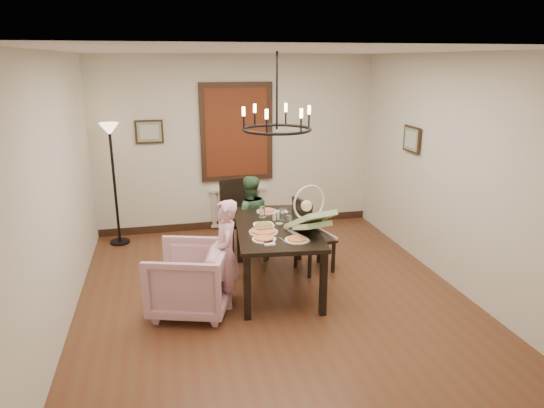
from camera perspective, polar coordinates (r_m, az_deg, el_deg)
name	(u,v)px	position (r m, az deg, el deg)	size (l,w,h in m)	color
room_shell	(264,173)	(5.83, -0.94, 3.63)	(4.51, 5.00, 2.81)	brown
dining_table	(276,232)	(5.87, 0.53, -3.33)	(1.13, 1.78, 0.79)	black
chair_far	(241,217)	(6.95, -3.70, -1.59)	(0.48, 0.48, 1.08)	black
chair_right	(315,234)	(6.40, 5.06, -3.58)	(0.44, 0.44, 1.01)	black
armchair	(190,279)	(5.49, -9.66, -8.69)	(0.83, 0.85, 0.77)	#CA9AAD
elderly_woman	(226,263)	(5.51, -5.43, -6.91)	(0.38, 0.25, 1.04)	#EBA6B6
seated_man	(250,225)	(6.74, -2.66, -2.54)	(0.49, 0.38, 1.00)	#365B3A
baby_bouncer	(310,218)	(5.52, 4.53, -1.63)	(0.43, 0.60, 0.39)	#BDE49D
salad_bowl	(264,226)	(5.70, -0.98, -2.66)	(0.30, 0.30, 0.07)	white
pizza_platter	(263,231)	(5.59, -1.03, -3.24)	(0.33, 0.33, 0.04)	tan
drinking_glass	(289,221)	(5.80, 2.00, -1.99)	(0.07, 0.07, 0.14)	silver
window_blinds	(237,132)	(7.82, -4.18, 8.41)	(1.00, 0.03, 1.40)	#642E14
radiator	(238,207)	(8.11, -4.02, -0.35)	(0.92, 0.12, 0.62)	silver
picture_back	(149,132)	(7.73, -14.24, 8.24)	(0.42, 0.03, 0.36)	black
picture_right	(412,139)	(7.05, 16.11, 7.32)	(0.42, 0.03, 0.36)	black
floor_lamp	(115,186)	(7.59, -18.02, 2.00)	(0.30, 0.30, 1.80)	black
chandelier	(277,129)	(5.57, 0.57, 8.78)	(0.80, 0.80, 0.04)	black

